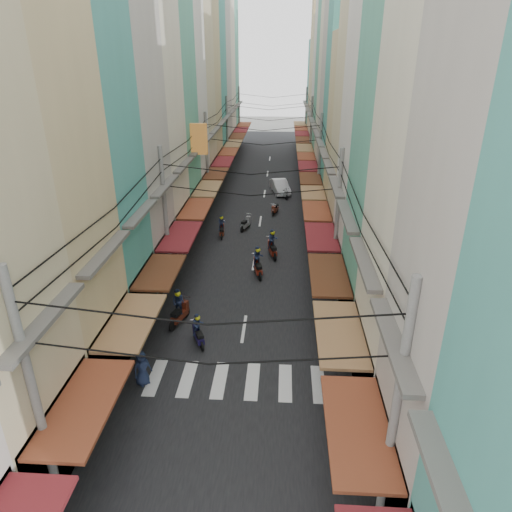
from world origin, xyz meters
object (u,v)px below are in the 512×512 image
at_px(market_umbrella, 367,291).
at_px(white_car, 280,193).
at_px(bicycle, 390,324).
at_px(traffic_sign, 350,303).

bearing_deg(market_umbrella, white_car, 100.55).
distance_m(bicycle, traffic_sign, 3.41).
xyz_separation_m(white_car, market_umbrella, (4.47, -24.04, 2.18)).
distance_m(white_car, bicycle, 24.27).
bearing_deg(traffic_sign, white_car, 98.20).
distance_m(white_car, market_umbrella, 24.55).
bearing_deg(white_car, bicycle, -88.96).
bearing_deg(traffic_sign, market_umbrella, 45.09).
xyz_separation_m(bicycle, market_umbrella, (-1.50, -0.51, 2.18)).
xyz_separation_m(white_car, bicycle, (5.98, -23.52, 0.00)).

